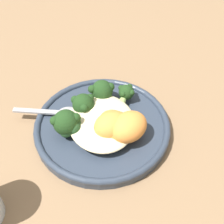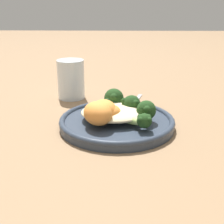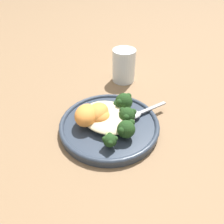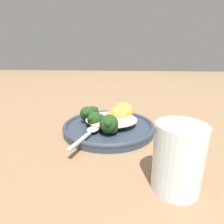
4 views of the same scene
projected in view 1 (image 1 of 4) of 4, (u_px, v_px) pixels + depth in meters
name	position (u px, v px, depth m)	size (l,w,h in m)	color
ground_plane	(100.00, 138.00, 0.55)	(4.00, 4.00, 0.00)	#846647
plate	(102.00, 126.00, 0.55)	(0.24, 0.24, 0.02)	#2D3847
quinoa_mound	(102.00, 122.00, 0.53)	(0.14, 0.11, 0.02)	beige
broccoli_stalk_0	(122.00, 99.00, 0.57)	(0.09, 0.07, 0.03)	#9EBC66
broccoli_stalk_1	(104.00, 97.00, 0.56)	(0.12, 0.05, 0.04)	#9EBC66
broccoli_stalk_2	(85.00, 106.00, 0.55)	(0.07, 0.07, 0.04)	#9EBC66
broccoli_stalk_3	(72.00, 123.00, 0.52)	(0.04, 0.11, 0.04)	#9EBC66
sweet_potato_chunk_0	(114.00, 125.00, 0.52)	(0.06, 0.05, 0.03)	orange
sweet_potato_chunk_1	(129.00, 127.00, 0.51)	(0.07, 0.05, 0.05)	orange
sweet_potato_chunk_2	(112.00, 125.00, 0.51)	(0.06, 0.05, 0.04)	orange
kale_tuft	(70.00, 127.00, 0.52)	(0.04, 0.04, 0.03)	#234723
spoon	(61.00, 112.00, 0.56)	(0.05, 0.12, 0.01)	#A3A3A8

